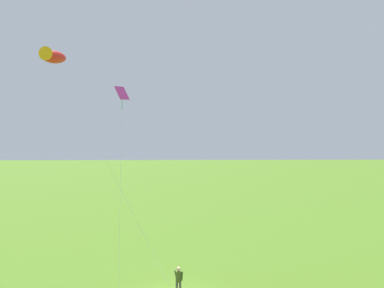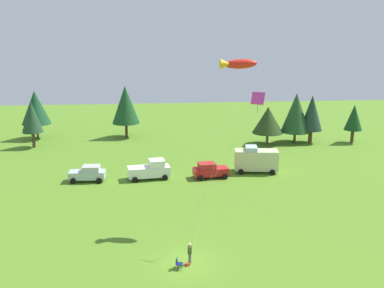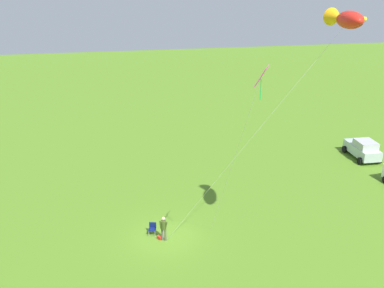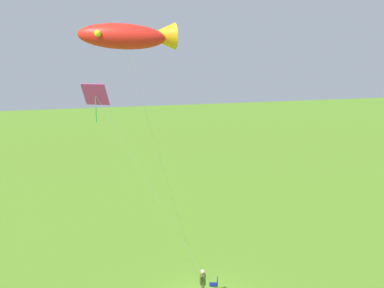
% 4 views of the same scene
% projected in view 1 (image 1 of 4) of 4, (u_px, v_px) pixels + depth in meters
% --- Properties ---
extents(person_kite_flyer, '(0.46, 0.55, 1.74)m').
position_uv_depth(person_kite_flyer, '(179.00, 279.00, 26.25)').
color(person_kite_flyer, '#57534C').
rests_on(person_kite_flyer, ground).
extents(kite_large_fish, '(6.89, 9.17, 15.04)m').
position_uv_depth(kite_large_fish, '(52.00, 56.00, 30.20)').
color(kite_large_fish, red).
rests_on(kite_large_fish, ground).
extents(kite_diamond_rainbow, '(7.20, 1.11, 12.60)m').
position_uv_depth(kite_diamond_rainbow, '(122.00, 98.00, 31.16)').
color(kite_diamond_rainbow, '#D43996').
rests_on(kite_diamond_rainbow, ground).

